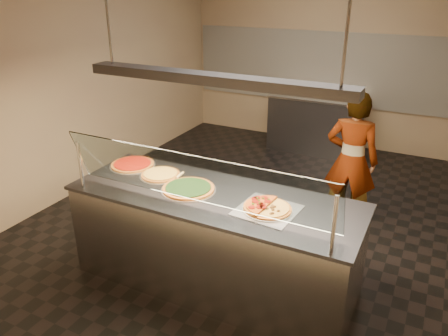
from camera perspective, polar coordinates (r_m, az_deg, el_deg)
The scene contains 19 objects.
ground at distance 5.43m, azimuth 4.73°, elevation -6.25°, with size 5.00×6.00×0.02m, color black.
wall_back at distance 7.70m, azimuth 14.00°, elevation 13.97°, with size 5.00×0.02×3.00m, color tan.
wall_front at distance 2.51m, azimuth -21.60°, elevation -6.13°, with size 5.00×0.02×3.00m, color tan.
wall_left at distance 6.22m, azimuth -17.11°, elevation 11.55°, with size 0.02×6.00×3.00m, color tan.
tile_band at distance 7.70m, azimuth 13.80°, elevation 12.48°, with size 4.90×0.02×1.20m, color silver.
serving_counter at distance 4.07m, azimuth -1.26°, elevation -9.39°, with size 2.61×0.94×0.93m.
sneeze_guard at distance 3.44m, azimuth -4.07°, elevation -1.45°, with size 2.37×0.18×0.54m.
perforated_tray at distance 3.61m, azimuth 5.68°, elevation -5.42°, with size 0.51×0.51×0.01m.
half_pizza_pepperoni at distance 3.62m, azimuth 4.32°, elevation -4.72°, with size 0.23×0.41×0.05m.
half_pizza_sausage at distance 3.57m, azimuth 7.08°, elevation -5.47°, with size 0.23×0.41×0.04m.
pizza_spinach at distance 3.93m, azimuth -4.65°, elevation -2.65°, with size 0.50×0.50×0.03m.
pizza_cheese at distance 4.25m, azimuth -8.25°, elevation -0.80°, with size 0.40×0.40×0.03m.
pizza_tomato at distance 4.53m, azimuth -11.82°, elevation 0.51°, with size 0.46×0.46×0.03m.
pizza_spatula at distance 4.12m, azimuth -5.58°, elevation -1.23°, with size 0.19×0.23×0.02m.
prep_table at distance 7.51m, azimuth 11.85°, elevation 5.81°, with size 1.49×0.74×0.93m.
worker at distance 5.10m, azimuth 16.30°, elevation 0.93°, with size 0.58×0.38×1.60m, color #232029.
heat_lamp_housing at distance 3.50m, azimuth -1.48°, elevation 11.54°, with size 2.30×0.18×0.08m, color #404046.
lamp_rod_left at distance 4.00m, azimuth -15.14°, elevation 20.17°, with size 0.02×0.02×1.01m, color #B7B7BC.
lamp_rod_right at distance 3.08m, azimuth 16.05°, elevation 19.35°, with size 0.02×0.02×1.01m, color #B7B7BC.
Camera 1 is at (1.73, -4.40, 2.66)m, focal length 35.00 mm.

